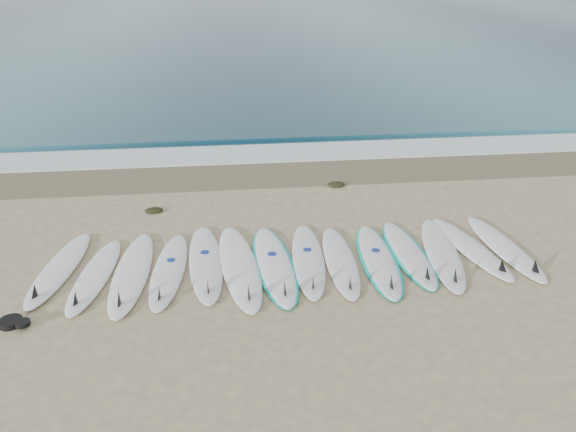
{
  "coord_description": "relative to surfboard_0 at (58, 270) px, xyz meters",
  "views": [
    {
      "loc": [
        -0.94,
        -8.06,
        4.69
      ],
      "look_at": [
        0.07,
        0.94,
        0.4
      ],
      "focal_mm": 35.0,
      "sensor_mm": 36.0,
      "label": 1
    }
  ],
  "objects": [
    {
      "name": "ground",
      "position": [
        3.75,
        -0.07,
        -0.05
      ],
      "size": [
        120.0,
        120.0,
        0.0
      ],
      "primitive_type": "plane",
      "color": "tan"
    },
    {
      "name": "ocean",
      "position": [
        3.75,
        32.43,
        -0.04
      ],
      "size": [
        120.0,
        55.0,
        0.03
      ],
      "primitive_type": "cube",
      "color": "#235260",
      "rests_on": "ground"
    },
    {
      "name": "wet_sand_band",
      "position": [
        3.75,
        4.03,
        -0.05
      ],
      "size": [
        120.0,
        1.8,
        0.01
      ],
      "primitive_type": "cube",
      "color": "brown",
      "rests_on": "ground"
    },
    {
      "name": "foam_band",
      "position": [
        3.75,
        5.43,
        -0.03
      ],
      "size": [
        120.0,
        1.4,
        0.04
      ],
      "primitive_type": "cube",
      "color": "silver",
      "rests_on": "ground"
    },
    {
      "name": "wave_crest",
      "position": [
        3.75,
        6.93,
        -0.0
      ],
      "size": [
        120.0,
        1.0,
        0.1
      ],
      "primitive_type": "cube",
      "color": "#235260",
      "rests_on": "ground"
    },
    {
      "name": "surfboard_0",
      "position": [
        0.0,
        0.0,
        0.0
      ],
      "size": [
        0.83,
        2.48,
        0.31
      ],
      "rotation": [
        0.0,
        0.0,
        -0.13
      ],
      "color": "white",
      "rests_on": "ground"
    },
    {
      "name": "surfboard_1",
      "position": [
        0.61,
        -0.28,
        -0.0
      ],
      "size": [
        0.75,
        2.37,
        0.3
      ],
      "rotation": [
        0.0,
        0.0,
        -0.11
      ],
      "color": "white",
      "rests_on": "ground"
    },
    {
      "name": "surfboard_2",
      "position": [
        1.19,
        -0.27,
        0.0
      ],
      "size": [
        0.65,
        2.67,
        0.34
      ],
      "rotation": [
        0.0,
        0.0,
        -0.04
      ],
      "color": "white",
      "rests_on": "ground"
    },
    {
      "name": "surfboard_3",
      "position": [
        1.77,
        -0.25,
        -0.0
      ],
      "size": [
        0.67,
        2.46,
        0.31
      ],
      "rotation": [
        0.0,
        0.0,
        -0.07
      ],
      "color": "white",
      "rests_on": "ground"
    },
    {
      "name": "surfboard_4",
      "position": [
        2.36,
        -0.08,
        0.0
      ],
      "size": [
        0.71,
        2.65,
        0.33
      ],
      "rotation": [
        0.0,
        0.0,
        0.06
      ],
      "color": "white",
      "rests_on": "ground"
    },
    {
      "name": "surfboard_5",
      "position": [
        2.91,
        -0.27,
        0.01
      ],
      "size": [
        0.88,
        2.88,
        0.36
      ],
      "rotation": [
        0.0,
        0.0,
        0.1
      ],
      "color": "white",
      "rests_on": "ground"
    },
    {
      "name": "surfboard_6",
      "position": [
        3.48,
        -0.23,
        -0.0
      ],
      "size": [
        0.83,
        2.71,
        0.34
      ],
      "rotation": [
        0.0,
        0.0,
        0.07
      ],
      "color": "white",
      "rests_on": "ground"
    },
    {
      "name": "surfboard_7",
      "position": [
        4.05,
        -0.16,
        0.0
      ],
      "size": [
        0.69,
        2.56,
        0.32
      ],
      "rotation": [
        0.0,
        0.0,
        -0.07
      ],
      "color": "silver",
      "rests_on": "ground"
    },
    {
      "name": "surfboard_8",
      "position": [
        4.57,
        -0.27,
        -0.0
      ],
      "size": [
        0.58,
        2.43,
        0.31
      ],
      "rotation": [
        0.0,
        0.0,
        -0.03
      ],
      "color": "white",
      "rests_on": "ground"
    },
    {
      "name": "surfboard_9",
      "position": [
        5.21,
        -0.27,
        -0.01
      ],
      "size": [
        0.73,
        2.54,
        0.32
      ],
      "rotation": [
        0.0,
        0.0,
        -0.05
      ],
      "color": "white",
      "rests_on": "ground"
    },
    {
      "name": "surfboard_10",
      "position": [
        5.78,
        -0.12,
        -0.01
      ],
      "size": [
        0.62,
        2.42,
        0.31
      ],
      "rotation": [
        0.0,
        0.0,
        0.02
      ],
      "color": "white",
      "rests_on": "ground"
    },
    {
      "name": "surfboard_11",
      "position": [
        6.33,
        -0.21,
        0.0
      ],
      "size": [
        0.96,
        2.67,
        0.33
      ],
      "rotation": [
        0.0,
        0.0,
        -0.16
      ],
      "color": "silver",
      "rests_on": "ground"
    },
    {
      "name": "surfboard_12",
      "position": [
        6.91,
        -0.07,
        -0.0
      ],
      "size": [
        0.91,
        2.45,
        0.31
      ],
      "rotation": [
        0.0,
        0.0,
        0.17
      ],
      "color": "white",
      "rests_on": "ground"
    },
    {
      "name": "surfboard_13",
      "position": [
        7.49,
        -0.13,
        0.0
      ],
      "size": [
        0.69,
        2.49,
        0.31
      ],
      "rotation": [
        0.0,
        0.0,
        0.07
      ],
      "color": "white",
      "rests_on": "ground"
    },
    {
      "name": "seaweed_near",
      "position": [
        1.29,
        2.2,
        -0.02
      ],
      "size": [
        0.35,
        0.28,
        0.07
      ],
      "primitive_type": "ellipsoid",
      "color": "black",
      "rests_on": "ground"
    },
    {
      "name": "seaweed_far",
      "position": [
        5.14,
        3.13,
        -0.02
      ],
      "size": [
        0.39,
        0.3,
        0.07
      ],
      "primitive_type": "ellipsoid",
      "color": "black",
      "rests_on": "ground"
    },
    {
      "name": "leash_coil",
      "position": [
        -0.25,
        -1.39,
        -0.0
      ],
      "size": [
        0.46,
        0.36,
        0.11
      ],
      "color": "black",
      "rests_on": "ground"
    }
  ]
}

